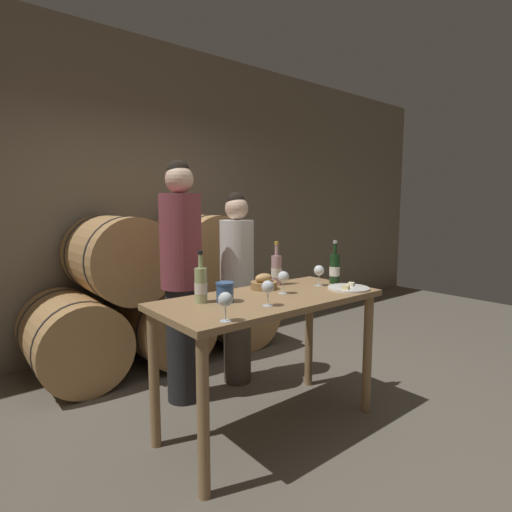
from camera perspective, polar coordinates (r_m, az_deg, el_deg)
The scene contains 16 objects.
ground_plane at distance 2.94m, azimuth 1.84°, elevation -23.22°, with size 10.00×10.00×0.00m, color #665E51.
stone_wall_back at distance 4.43m, azimuth -17.10°, elevation 8.31°, with size 10.00×0.12×3.20m.
barrel_stack at distance 3.99m, azimuth -13.48°, elevation -5.38°, with size 2.37×0.91×1.41m.
tasting_table at distance 2.64m, azimuth 1.91°, elevation -8.65°, with size 1.49×0.69×0.91m.
person_left at distance 3.04m, azimuth -10.58°, elevation -3.17°, with size 0.31×0.31×1.82m.
person_right at distance 3.33m, azimuth -2.73°, elevation -4.17°, with size 0.28×0.28×1.60m.
wine_bottle_red at distance 3.07m, azimuth 11.16°, elevation -1.75°, with size 0.08×0.08×0.33m.
wine_bottle_white at distance 2.44m, azimuth -7.88°, elevation -4.11°, with size 0.08×0.08×0.32m.
wine_bottle_rose at distance 2.96m, azimuth 2.93°, elevation -1.99°, with size 0.08×0.08×0.32m.
blue_crock at distance 2.45m, azimuth -4.46°, elevation -5.03°, with size 0.11×0.11×0.12m.
bread_basket at distance 2.82m, azimuth 1.11°, elevation -3.90°, with size 0.19×0.19×0.11m.
cheese_plate at distance 2.89m, azimuth 13.08°, elevation -4.47°, with size 0.29×0.29×0.04m.
wine_glass_far_left at distance 2.03m, azimuth -4.40°, elevation -6.31°, with size 0.08×0.08×0.15m.
wine_glass_left at distance 2.33m, azimuth 1.70°, elevation -4.52°, with size 0.08×0.08×0.15m.
wine_glass_center at distance 2.66m, azimuth 3.99°, elevation -3.08°, with size 0.08×0.08×0.15m.
wine_glass_right at distance 2.95m, azimuth 8.98°, elevation -2.12°, with size 0.08×0.08×0.15m.
Camera 1 is at (-1.66, -1.92, 1.49)m, focal length 28.00 mm.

